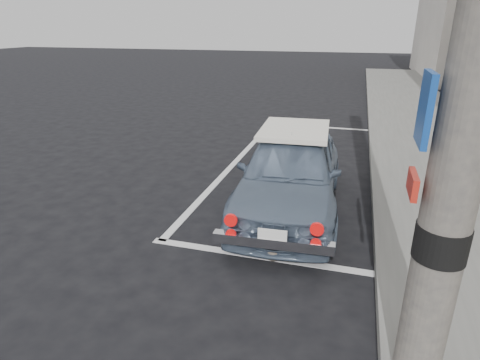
# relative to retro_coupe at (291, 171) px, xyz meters

# --- Properties ---
(ground) EXTENTS (80.00, 80.00, 0.00)m
(ground) POSITION_rel_retro_coupe_xyz_m (-0.55, -1.00, -0.62)
(ground) COLOR black
(ground) RESTS_ON ground
(sidewalk) EXTENTS (2.80, 40.00, 0.15)m
(sidewalk) POSITION_rel_retro_coupe_xyz_m (2.65, 1.00, -0.55)
(sidewalk) COLOR #62625D
(sidewalk) RESTS_ON ground
(pline_rear) EXTENTS (3.00, 0.12, 0.01)m
(pline_rear) POSITION_rel_retro_coupe_xyz_m (-0.05, -1.50, -0.62)
(pline_rear) COLOR silver
(pline_rear) RESTS_ON ground
(pline_front) EXTENTS (3.00, 0.12, 0.01)m
(pline_front) POSITION_rel_retro_coupe_xyz_m (-0.05, 5.50, -0.62)
(pline_front) COLOR silver
(pline_front) RESTS_ON ground
(pline_side) EXTENTS (0.12, 7.00, 0.01)m
(pline_side) POSITION_rel_retro_coupe_xyz_m (-1.45, 2.00, -0.62)
(pline_side) COLOR silver
(pline_side) RESTS_ON ground
(retro_coupe) EXTENTS (1.65, 3.70, 1.23)m
(retro_coupe) POSITION_rel_retro_coupe_xyz_m (0.00, 0.00, 0.00)
(retro_coupe) COLOR slate
(retro_coupe) RESTS_ON ground
(cat) EXTENTS (0.27, 0.52, 0.28)m
(cat) POSITION_rel_retro_coupe_xyz_m (0.07, -1.50, -0.50)
(cat) COLOR #6B5C51
(cat) RESTS_ON ground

